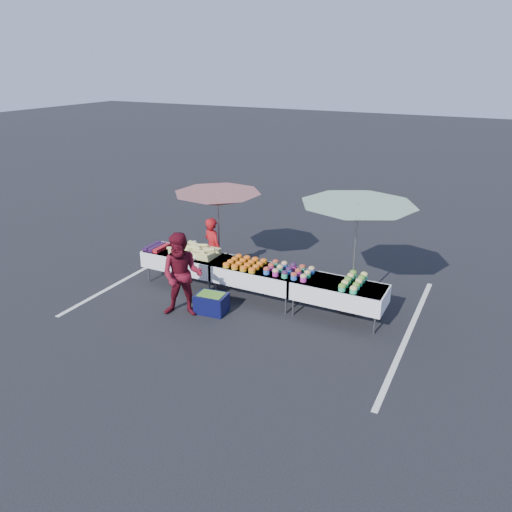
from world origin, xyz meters
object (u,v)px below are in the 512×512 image
at_px(umbrella_right, 358,213).
at_px(storage_bin, 212,303).
at_px(table_right, 338,291).
at_px(umbrella_left, 218,200).
at_px(table_left, 185,260).
at_px(table_center, 256,274).
at_px(customer, 182,275).
at_px(vendor, 213,249).

height_order(umbrella_right, storage_bin, umbrella_right).
bearing_deg(table_right, umbrella_left, 166.21).
distance_m(table_left, table_right, 3.60).
bearing_deg(storage_bin, umbrella_left, 110.39).
distance_m(table_center, umbrella_left, 2.01).
relative_size(table_right, storage_bin, 2.84).
bearing_deg(table_center, table_left, 180.00).
distance_m(table_left, customer, 1.52).
bearing_deg(customer, table_right, 3.10).
relative_size(table_center, umbrella_left, 0.75).
height_order(table_right, customer, customer).
height_order(vendor, storage_bin, vendor).
bearing_deg(vendor, storage_bin, 144.41).
bearing_deg(vendor, umbrella_left, -74.68).
height_order(table_right, umbrella_right, umbrella_right).
bearing_deg(customer, umbrella_right, 8.89).
relative_size(table_right, customer, 1.08).
height_order(customer, umbrella_right, umbrella_right).
relative_size(table_left, customer, 1.08).
xyz_separation_m(table_right, umbrella_right, (0.14, 0.44, 1.48)).
xyz_separation_m(customer, storage_bin, (0.44, 0.34, -0.65)).
bearing_deg(table_center, table_right, 0.00).
bearing_deg(umbrella_right, storage_bin, -151.51).
xyz_separation_m(table_right, customer, (-2.79, -1.25, 0.28)).
bearing_deg(umbrella_right, table_center, -167.29).
distance_m(umbrella_left, storage_bin, 2.49).
height_order(umbrella_left, umbrella_right, umbrella_right).
distance_m(table_right, customer, 3.07).
bearing_deg(table_right, umbrella_right, 71.88).
bearing_deg(customer, storage_bin, 16.38).
distance_m(vendor, umbrella_left, 1.13).
bearing_deg(table_right, storage_bin, -158.75).
relative_size(customer, umbrella_right, 0.72).
height_order(vendor, umbrella_left, umbrella_left).
bearing_deg(umbrella_left, table_center, -29.71).
bearing_deg(customer, vendor, 81.63).
bearing_deg(table_left, table_center, 0.00).
height_order(table_left, customer, customer).
distance_m(table_left, umbrella_right, 4.05).
height_order(customer, storage_bin, customer).
height_order(table_left, table_right, same).
distance_m(table_left, table_center, 1.80).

